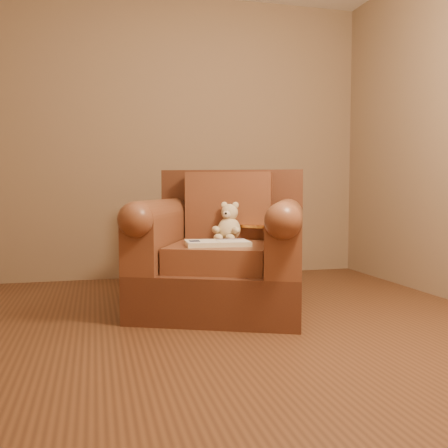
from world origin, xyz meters
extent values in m
plane|color=brown|center=(0.00, 0.00, 0.00)|extent=(4.00, 4.00, 0.00)
cube|color=#8F7358|center=(0.00, 2.00, 1.35)|extent=(4.00, 0.02, 2.70)
cube|color=#542D1C|center=(0.23, 0.55, 0.16)|extent=(1.45, 1.42, 0.31)
cube|color=#542D1C|center=(0.42, 0.99, 0.66)|extent=(1.07, 0.55, 0.69)
cube|color=brown|center=(0.20, 0.50, 0.40)|extent=(0.90, 0.97, 0.17)
cube|color=brown|center=(0.36, 0.85, 0.73)|extent=(0.66, 0.42, 0.50)
cube|color=brown|center=(-0.21, 0.68, 0.49)|extent=(0.58, 0.96, 0.36)
cube|color=brown|center=(0.61, 0.32, 0.49)|extent=(0.58, 0.96, 0.36)
cylinder|color=brown|center=(-0.21, 0.68, 0.67)|extent=(0.58, 0.96, 0.22)
cylinder|color=brown|center=(0.61, 0.32, 0.67)|extent=(0.58, 0.96, 0.22)
ellipsoid|color=beige|center=(0.31, 0.68, 0.56)|extent=(0.17, 0.15, 0.18)
sphere|color=beige|center=(0.32, 0.69, 0.68)|extent=(0.12, 0.12, 0.12)
ellipsoid|color=beige|center=(0.29, 0.72, 0.74)|extent=(0.05, 0.03, 0.05)
ellipsoid|color=beige|center=(0.36, 0.67, 0.74)|extent=(0.05, 0.03, 0.05)
ellipsoid|color=beige|center=(0.28, 0.64, 0.67)|extent=(0.06, 0.04, 0.05)
sphere|color=black|center=(0.27, 0.63, 0.68)|extent=(0.02, 0.02, 0.02)
ellipsoid|color=beige|center=(0.21, 0.67, 0.56)|extent=(0.06, 0.11, 0.06)
ellipsoid|color=beige|center=(0.34, 0.58, 0.56)|extent=(0.06, 0.11, 0.06)
ellipsoid|color=beige|center=(0.22, 0.63, 0.51)|extent=(0.07, 0.11, 0.06)
ellipsoid|color=beige|center=(0.29, 0.57, 0.51)|extent=(0.07, 0.11, 0.06)
cube|color=beige|center=(0.15, 0.38, 0.49)|extent=(0.43, 0.28, 0.03)
cube|color=white|center=(0.04, 0.38, 0.51)|extent=(0.22, 0.26, 0.00)
cube|color=white|center=(0.25, 0.37, 0.51)|extent=(0.22, 0.26, 0.00)
cube|color=beige|center=(0.15, 0.38, 0.51)|extent=(0.03, 0.25, 0.00)
cube|color=#0F1638|center=(0.00, 0.39, 0.51)|extent=(0.07, 0.09, 0.00)
cube|color=slate|center=(0.26, 0.46, 0.51)|extent=(0.19, 0.06, 0.00)
cylinder|color=#D38A3A|center=(0.61, 0.76, 0.01)|extent=(0.34, 0.34, 0.03)
cylinder|color=#D38A3A|center=(0.61, 0.76, 0.29)|extent=(0.03, 0.03, 0.55)
cylinder|color=#D38A3A|center=(0.61, 0.76, 0.58)|extent=(0.42, 0.42, 0.02)
cylinder|color=#D38A3A|center=(0.61, 0.76, 0.57)|extent=(0.03, 0.03, 0.02)
camera|label=1|loc=(-0.64, -2.82, 0.85)|focal=40.00mm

